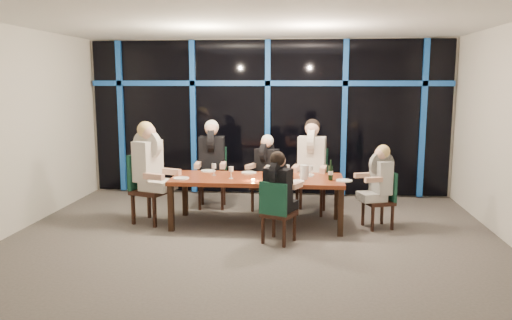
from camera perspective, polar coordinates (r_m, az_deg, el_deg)
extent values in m
plane|color=#5D5752|center=(7.04, -0.48, -9.25)|extent=(7.00, 7.00, 0.00)
cube|color=silver|center=(9.69, 1.39, 4.86)|extent=(7.00, 0.04, 3.00)
cube|color=silver|center=(3.78, -5.35, -1.85)|extent=(7.00, 0.04, 3.00)
cube|color=silver|center=(7.90, -26.69, 2.93)|extent=(0.04, 6.00, 3.00)
cube|color=white|center=(6.73, -0.52, 15.80)|extent=(7.00, 6.00, 0.04)
cube|color=black|center=(9.63, 1.37, 4.84)|extent=(6.86, 0.04, 2.94)
cube|color=#164DAB|center=(10.22, -15.15, 4.77)|extent=(0.10, 0.10, 2.94)
cube|color=#164DAB|center=(9.80, -7.17, 4.84)|extent=(0.10, 0.10, 2.94)
cube|color=#164DAB|center=(9.58, 1.34, 4.81)|extent=(0.10, 0.10, 2.94)
cube|color=#164DAB|center=(9.59, 10.05, 4.68)|extent=(0.10, 0.10, 2.94)
cube|color=#164DAB|center=(9.81, 18.55, 4.44)|extent=(0.10, 0.10, 2.94)
cube|color=#164DAB|center=(9.56, 1.36, 8.76)|extent=(6.86, 0.10, 0.10)
cube|color=#FF2D14|center=(9.90, 7.95, 8.63)|extent=(0.60, 0.05, 0.35)
cube|color=brown|center=(7.62, 0.15, -2.21)|extent=(2.60, 1.00, 0.06)
cube|color=black|center=(7.51, -9.69, -5.46)|extent=(0.08, 0.08, 0.69)
cube|color=black|center=(7.27, 9.64, -5.95)|extent=(0.08, 0.08, 0.69)
cube|color=black|center=(8.33, -8.10, -3.97)|extent=(0.08, 0.08, 0.69)
cube|color=black|center=(8.12, 9.22, -4.34)|extent=(0.08, 0.08, 0.69)
cube|color=black|center=(8.76, -5.05, -2.33)|extent=(0.52, 0.52, 0.06)
cube|color=#174936|center=(8.91, -4.93, -0.22)|extent=(0.49, 0.09, 0.54)
cube|color=black|center=(8.65, -6.45, -4.26)|extent=(0.05, 0.05, 0.45)
cube|color=black|center=(8.60, -3.87, -4.29)|extent=(0.05, 0.05, 0.45)
cube|color=black|center=(9.02, -6.13, -3.69)|extent=(0.05, 0.05, 0.45)
cube|color=black|center=(8.98, -3.66, -3.71)|extent=(0.05, 0.05, 0.45)
cube|color=black|center=(8.52, 1.12, -3.11)|extent=(0.55, 0.55, 0.06)
cube|color=#174936|center=(8.63, 1.71, -1.27)|extent=(0.40, 0.21, 0.46)
cube|color=black|center=(8.51, -0.41, -4.65)|extent=(0.05, 0.05, 0.39)
cube|color=black|center=(8.35, 1.56, -4.92)|extent=(0.05, 0.05, 0.39)
cube|color=black|center=(8.79, 0.68, -4.21)|extent=(0.05, 0.05, 0.39)
cube|color=black|center=(8.64, 2.61, -4.45)|extent=(0.05, 0.05, 0.39)
cube|color=black|center=(8.41, 6.30, -2.73)|extent=(0.57, 0.57, 0.07)
cube|color=#174936|center=(8.57, 6.53, -0.46)|extent=(0.50, 0.13, 0.56)
cube|color=black|center=(8.30, 4.70, -4.75)|extent=(0.05, 0.05, 0.47)
cube|color=black|center=(8.25, 7.46, -4.88)|extent=(0.05, 0.05, 0.47)
cube|color=black|center=(8.68, 5.13, -4.13)|extent=(0.05, 0.05, 0.47)
cube|color=black|center=(8.64, 7.77, -4.25)|extent=(0.05, 0.05, 0.47)
cube|color=black|center=(7.97, -11.89, -3.51)|extent=(0.64, 0.64, 0.07)
cube|color=#174936|center=(8.04, -13.24, -1.24)|extent=(0.22, 0.49, 0.56)
cube|color=black|center=(7.76, -11.52, -5.88)|extent=(0.06, 0.06, 0.47)
cube|color=black|center=(8.07, -9.82, -5.24)|extent=(0.06, 0.06, 0.47)
cube|color=black|center=(8.00, -13.85, -5.51)|extent=(0.06, 0.06, 0.47)
cube|color=black|center=(8.30, -12.11, -4.91)|extent=(0.06, 0.06, 0.47)
cube|color=black|center=(7.77, 13.76, -4.67)|extent=(0.51, 0.51, 0.05)
cube|color=#174936|center=(7.80, 14.99, -2.86)|extent=(0.18, 0.39, 0.45)
cube|color=black|center=(7.89, 12.12, -6.01)|extent=(0.05, 0.05, 0.37)
cube|color=black|center=(7.61, 13.18, -6.60)|extent=(0.05, 0.05, 0.37)
cube|color=black|center=(8.03, 14.19, -5.81)|extent=(0.05, 0.05, 0.37)
cube|color=black|center=(7.76, 15.31, -6.38)|extent=(0.05, 0.05, 0.37)
cube|color=black|center=(6.89, 2.63, -6.16)|extent=(0.53, 0.53, 0.05)
cube|color=#174936|center=(6.67, 1.95, -4.51)|extent=(0.39, 0.20, 0.45)
cube|color=black|center=(7.02, 4.41, -7.72)|extent=(0.05, 0.05, 0.38)
cube|color=black|center=(7.15, 2.05, -7.36)|extent=(0.05, 0.05, 0.38)
cube|color=black|center=(6.74, 3.23, -8.42)|extent=(0.05, 0.05, 0.38)
cube|color=black|center=(6.88, 0.79, -8.03)|extent=(0.05, 0.05, 0.38)
cube|color=black|center=(8.61, -5.15, -1.79)|extent=(0.42, 0.48, 0.15)
cube|color=black|center=(8.72, -5.06, 0.72)|extent=(0.45, 0.29, 0.60)
cylinder|color=black|center=(8.69, -5.08, 2.27)|extent=(0.14, 0.46, 0.45)
sphere|color=tan|center=(8.64, -5.12, 3.53)|extent=(0.23, 0.23, 0.23)
sphere|color=silver|center=(8.68, -5.09, 3.78)|extent=(0.25, 0.25, 0.25)
cube|color=tan|center=(8.51, -6.68, -0.58)|extent=(0.11, 0.33, 0.09)
cube|color=tan|center=(8.47, -3.78, -0.59)|extent=(0.11, 0.33, 0.09)
cube|color=black|center=(8.41, 0.76, -2.63)|extent=(0.46, 0.49, 0.13)
cube|color=black|center=(8.48, 1.25, -0.45)|extent=(0.43, 0.35, 0.52)
cylinder|color=black|center=(8.45, 1.25, 0.91)|extent=(0.24, 0.39, 0.39)
sphere|color=tan|center=(8.41, 1.19, 2.01)|extent=(0.19, 0.19, 0.19)
sphere|color=silver|center=(8.44, 1.31, 2.22)|extent=(0.21, 0.21, 0.21)
cube|color=tan|center=(8.38, -0.58, -0.72)|extent=(0.18, 0.28, 0.07)
cube|color=tan|center=(8.20, 1.63, -0.93)|extent=(0.18, 0.28, 0.07)
cube|color=silver|center=(8.25, 6.19, -2.16)|extent=(0.46, 0.52, 0.16)
cube|color=silver|center=(8.36, 6.39, 0.55)|extent=(0.48, 0.33, 0.62)
cylinder|color=silver|center=(8.33, 6.42, 2.21)|extent=(0.18, 0.48, 0.47)
sphere|color=tan|center=(8.29, 6.43, 3.57)|extent=(0.23, 0.23, 0.23)
sphere|color=black|center=(8.33, 6.47, 3.83)|extent=(0.26, 0.26, 0.26)
cube|color=tan|center=(8.17, 4.58, -0.95)|extent=(0.14, 0.34, 0.09)
cube|color=tan|center=(8.11, 7.68, -1.08)|extent=(0.14, 0.34, 0.09)
cube|color=silver|center=(7.87, -11.13, -2.81)|extent=(0.58, 0.54, 0.16)
cube|color=silver|center=(7.90, -12.26, -0.07)|extent=(0.40, 0.51, 0.63)
cylinder|color=silver|center=(7.87, -12.32, 1.70)|extent=(0.48, 0.26, 0.47)
sphere|color=tan|center=(7.83, -12.24, 3.15)|extent=(0.23, 0.23, 0.23)
sphere|color=tan|center=(7.86, -12.51, 3.41)|extent=(0.26, 0.26, 0.26)
cube|color=tan|center=(7.60, -11.62, -1.86)|extent=(0.35, 0.20, 0.09)
cube|color=tan|center=(7.96, -9.70, -1.32)|extent=(0.35, 0.20, 0.09)
cube|color=black|center=(7.70, 13.08, -4.09)|extent=(0.46, 0.43, 0.12)
cube|color=black|center=(7.70, 14.10, -1.88)|extent=(0.32, 0.41, 0.50)
cylinder|color=black|center=(7.67, 14.16, -0.44)|extent=(0.38, 0.21, 0.37)
sphere|color=tan|center=(7.64, 14.09, 0.74)|extent=(0.19, 0.19, 0.19)
sphere|color=tan|center=(7.65, 14.33, 0.95)|extent=(0.21, 0.21, 0.21)
cube|color=tan|center=(7.76, 12.09, -1.72)|extent=(0.28, 0.16, 0.07)
cube|color=tan|center=(7.45, 13.29, -2.21)|extent=(0.28, 0.16, 0.07)
cube|color=black|center=(6.96, 3.04, -5.24)|extent=(0.45, 0.48, 0.13)
cube|color=black|center=(6.76, 2.52, -3.07)|extent=(0.42, 0.34, 0.50)
cylinder|color=black|center=(6.72, 2.53, -1.43)|extent=(0.23, 0.38, 0.38)
sphere|color=tan|center=(6.71, 2.61, -0.05)|extent=(0.19, 0.19, 0.19)
sphere|color=black|center=(6.68, 2.47, 0.14)|extent=(0.21, 0.21, 0.21)
cube|color=tan|center=(6.88, 4.67, -2.93)|extent=(0.17, 0.28, 0.07)
cube|color=tan|center=(7.03, 2.01, -2.63)|extent=(0.17, 0.28, 0.07)
cylinder|color=white|center=(8.16, -5.49, -1.24)|extent=(0.24, 0.24, 0.01)
cylinder|color=white|center=(7.97, -0.81, -1.44)|extent=(0.24, 0.24, 0.01)
cylinder|color=white|center=(7.81, 5.78, -1.70)|extent=(0.24, 0.24, 0.01)
cylinder|color=white|center=(7.60, -8.56, -2.07)|extent=(0.24, 0.24, 0.01)
cylinder|color=white|center=(7.45, 9.89, -2.32)|extent=(0.24, 0.24, 0.01)
cylinder|color=white|center=(7.30, 4.65, -2.46)|extent=(0.24, 0.24, 0.01)
cylinder|color=black|center=(7.47, 8.52, -1.45)|extent=(0.07, 0.07, 0.22)
cylinder|color=black|center=(7.44, 8.55, -0.29)|extent=(0.03, 0.03, 0.08)
cylinder|color=silver|center=(7.47, 8.52, -1.45)|extent=(0.07, 0.07, 0.06)
cylinder|color=white|center=(7.48, 5.50, -1.40)|extent=(0.12, 0.12, 0.22)
cylinder|color=white|center=(7.48, 6.00, -1.24)|extent=(0.02, 0.02, 0.15)
cylinder|color=#F69B4A|center=(7.34, -0.33, -2.29)|extent=(0.05, 0.05, 0.03)
cylinder|color=silver|center=(7.53, -2.87, -2.10)|extent=(0.07, 0.07, 0.01)
cylinder|color=silver|center=(7.52, -2.87, -1.69)|extent=(0.01, 0.01, 0.10)
cylinder|color=silver|center=(7.51, -2.88, -1.02)|extent=(0.07, 0.07, 0.07)
cylinder|color=silver|center=(7.74, 1.35, -1.79)|extent=(0.06, 0.06, 0.01)
cylinder|color=silver|center=(7.74, 1.35, -1.42)|extent=(0.01, 0.01, 0.09)
cylinder|color=silver|center=(7.72, 1.36, -0.84)|extent=(0.06, 0.06, 0.07)
cylinder|color=white|center=(7.63, 3.56, -1.97)|extent=(0.07, 0.07, 0.01)
cylinder|color=white|center=(7.62, 3.57, -1.54)|extent=(0.01, 0.01, 0.11)
cylinder|color=white|center=(7.60, 3.57, -0.85)|extent=(0.07, 0.07, 0.08)
cylinder|color=silver|center=(7.81, -4.83, -1.72)|extent=(0.07, 0.07, 0.01)
cylinder|color=silver|center=(7.80, -4.83, -1.32)|extent=(0.01, 0.01, 0.10)
cylinder|color=silver|center=(7.79, -4.84, -0.68)|extent=(0.07, 0.07, 0.07)
cylinder|color=silver|center=(7.70, 6.28, -1.91)|extent=(0.06, 0.06, 0.01)
cylinder|color=silver|center=(7.69, 6.28, -1.53)|extent=(0.01, 0.01, 0.10)
cylinder|color=silver|center=(7.67, 6.29, -0.93)|extent=(0.07, 0.07, 0.07)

